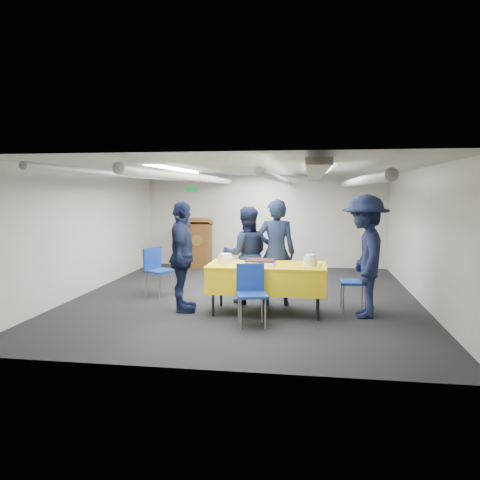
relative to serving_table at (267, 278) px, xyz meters
name	(u,v)px	position (x,y,z in m)	size (l,w,h in m)	color
ground	(246,297)	(-0.47, 1.05, -0.56)	(7.00, 7.00, 0.00)	black
room_shell	(254,196)	(-0.37, 1.46, 1.25)	(6.00, 7.00, 2.30)	beige
serving_table	(267,278)	(0.00, 0.00, 0.00)	(1.82, 0.89, 0.77)	black
sheet_cake	(260,262)	(-0.10, -0.05, 0.25)	(0.47, 0.36, 0.08)	white
plate_stack_left	(225,259)	(-0.65, -0.05, 0.28)	(0.24, 0.24, 0.16)	white
plate_stack_right	(310,260)	(0.66, -0.05, 0.29)	(0.20, 0.20, 0.17)	white
podium	(199,243)	(-2.07, 4.10, 0.05)	(0.62, 0.53, 1.25)	brown
chair_near	(251,288)	(-0.16, -0.69, -0.03)	(0.51, 0.51, 0.87)	gray
chair_right	(359,277)	(1.44, 0.39, -0.03)	(0.44, 0.44, 0.87)	gray
chair_left	(156,266)	(-2.12, 0.98, -0.03)	(0.58, 0.58, 0.87)	gray
sailor_a	(276,252)	(0.10, 0.56, 0.33)	(0.65, 0.42, 1.77)	black
sailor_b	(246,255)	(-0.41, 0.63, 0.26)	(0.80, 0.62, 1.64)	black
sailor_c	(182,257)	(-1.33, -0.10, 0.31)	(1.02, 0.43, 1.75)	black
sailor_d	(365,256)	(1.47, 0.01, 0.37)	(1.20, 0.69, 1.85)	black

